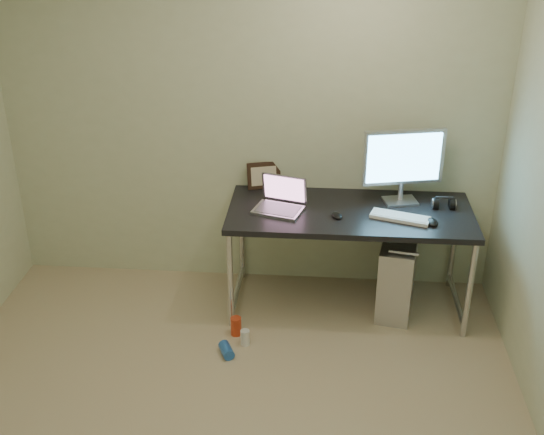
# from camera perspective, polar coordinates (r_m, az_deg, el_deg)

# --- Properties ---
(wall_back) EXTENTS (3.50, 0.02, 2.50)m
(wall_back) POSITION_cam_1_polar(r_m,az_deg,el_deg) (4.77, -1.88, 8.19)
(wall_back) COLOR beige
(wall_back) RESTS_ON ground
(desk) EXTENTS (1.64, 0.72, 0.75)m
(desk) POSITION_cam_1_polar(r_m,az_deg,el_deg) (4.64, 6.52, -0.26)
(desk) COLOR black
(desk) RESTS_ON ground
(tower_computer) EXTENTS (0.32, 0.55, 0.58)m
(tower_computer) POSITION_cam_1_polar(r_m,az_deg,el_deg) (4.85, 10.44, -4.67)
(tower_computer) COLOR silver
(tower_computer) RESTS_ON ground
(cable_a) EXTENTS (0.01, 0.16, 0.69)m
(cable_a) POSITION_cam_1_polar(r_m,az_deg,el_deg) (5.06, 9.70, -1.58)
(cable_a) COLOR black
(cable_a) RESTS_ON ground
(cable_b) EXTENTS (0.02, 0.11, 0.71)m
(cable_b) POSITION_cam_1_polar(r_m,az_deg,el_deg) (5.06, 10.71, -1.92)
(cable_b) COLOR black
(cable_b) RESTS_ON ground
(can_red) EXTENTS (0.08, 0.08, 0.13)m
(can_red) POSITION_cam_1_polar(r_m,az_deg,el_deg) (4.62, -3.03, -9.06)
(can_red) COLOR red
(can_red) RESTS_ON ground
(can_white) EXTENTS (0.08, 0.08, 0.11)m
(can_white) POSITION_cam_1_polar(r_m,az_deg,el_deg) (4.53, -2.27, -10.00)
(can_white) COLOR white
(can_white) RESTS_ON ground
(can_blue) EXTENTS (0.12, 0.15, 0.07)m
(can_blue) POSITION_cam_1_polar(r_m,az_deg,el_deg) (4.46, -3.83, -11.02)
(can_blue) COLOR blue
(can_blue) RESTS_ON ground
(laptop) EXTENTS (0.37, 0.34, 0.22)m
(laptop) POSITION_cam_1_polar(r_m,az_deg,el_deg) (4.58, 0.72, 1.35)
(laptop) COLOR silver
(laptop) RESTS_ON desk
(monitor) EXTENTS (0.55, 0.21, 0.52)m
(monitor) POSITION_cam_1_polar(r_m,az_deg,el_deg) (4.66, 10.96, 4.70)
(monitor) COLOR silver
(monitor) RESTS_ON desk
(keyboard) EXTENTS (0.40, 0.24, 0.02)m
(keyboard) POSITION_cam_1_polar(r_m,az_deg,el_deg) (4.53, 10.67, 0.02)
(keyboard) COLOR white
(keyboard) RESTS_ON desk
(mouse_right) EXTENTS (0.09, 0.12, 0.04)m
(mouse_right) POSITION_cam_1_polar(r_m,az_deg,el_deg) (4.51, 13.25, -0.29)
(mouse_right) COLOR black
(mouse_right) RESTS_ON desk
(mouse_left) EXTENTS (0.09, 0.12, 0.04)m
(mouse_left) POSITION_cam_1_polar(r_m,az_deg,el_deg) (4.50, 5.46, 0.25)
(mouse_left) COLOR black
(mouse_left) RESTS_ON desk
(headphones) EXTENTS (0.15, 0.09, 0.10)m
(headphones) POSITION_cam_1_polar(r_m,az_deg,el_deg) (4.75, 14.16, 1.11)
(headphones) COLOR black
(headphones) RESTS_ON desk
(picture_frame) EXTENTS (0.25, 0.13, 0.19)m
(picture_frame) POSITION_cam_1_polar(r_m,az_deg,el_deg) (4.88, -0.68, 3.54)
(picture_frame) COLOR black
(picture_frame) RESTS_ON desk
(webcam) EXTENTS (0.04, 0.03, 0.11)m
(webcam) POSITION_cam_1_polar(r_m,az_deg,el_deg) (4.78, 1.52, 2.87)
(webcam) COLOR silver
(webcam) RESTS_ON desk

